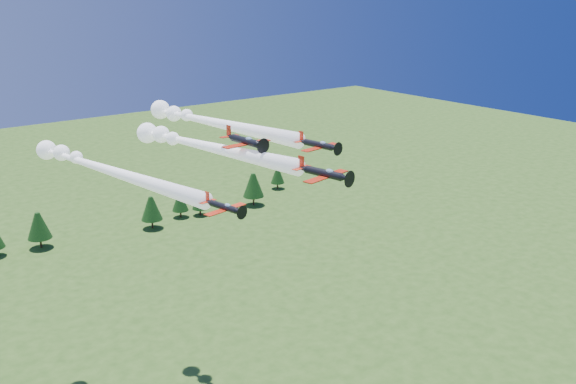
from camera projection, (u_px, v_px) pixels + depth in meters
plane_lead at (201, 145)px, 105.65m from camera, size 14.14×46.20×3.70m
plane_left at (102, 168)px, 109.28m from camera, size 14.59×54.12×3.70m
plane_right at (209, 121)px, 115.58m from camera, size 11.88×46.77×3.70m
plane_slot at (245, 141)px, 99.06m from camera, size 8.55×9.29×3.00m
treeline at (47, 228)px, 189.27m from camera, size 173.00×18.94×11.70m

